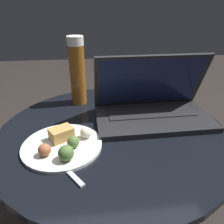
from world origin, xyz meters
TOP-DOWN VIEW (x-y plane):
  - table at (0.00, 0.00)m, footprint 0.71×0.71m
  - laptop at (0.14, 0.06)m, footprint 0.38×0.22m
  - beer_glass at (-0.11, 0.22)m, footprint 0.06×0.06m
  - snack_plate at (-0.15, -0.08)m, footprint 0.22×0.22m
  - fork at (-0.16, -0.14)m, footprint 0.13×0.17m

SIDE VIEW (x-z plane):
  - table at x=0.00m, z-range 0.12..0.61m
  - fork at x=-0.16m, z-range 0.49..0.49m
  - snack_plate at x=-0.15m, z-range 0.48..0.53m
  - laptop at x=0.14m, z-range 0.43..0.64m
  - beer_glass at x=-0.11m, z-range 0.49..0.74m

